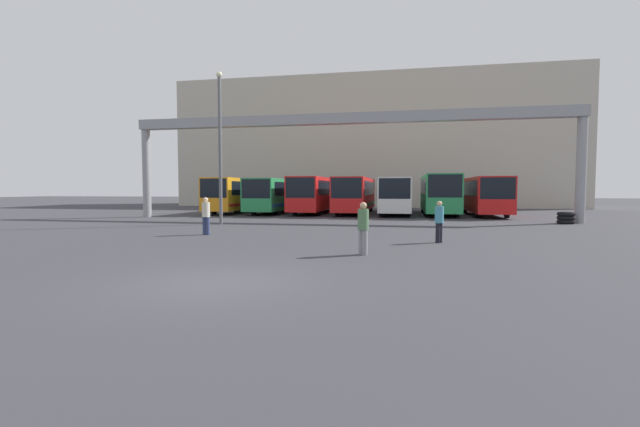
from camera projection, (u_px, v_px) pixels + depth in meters
The scene contains 15 objects.
ground_plane at pixel (215, 283), 9.80m from camera, with size 200.00×200.00×0.00m, color #38383D.
building_backdrop at pixel (372, 145), 55.18m from camera, with size 47.92×12.00×15.64m.
overhead_gantry at pixel (343, 130), 29.50m from camera, with size 30.79×0.80×7.34m.
bus_slot_0 at pixel (239, 193), 38.95m from camera, with size 2.48×10.56×3.08m.
bus_slot_1 at pixel (278, 193), 38.82m from camera, with size 2.55×11.68×3.01m.
bus_slot_2 at pixel (316, 193), 38.27m from camera, with size 2.49×11.96×3.13m.
bus_slot_3 at pixel (356, 193), 37.80m from camera, with size 2.54×12.40×3.08m.
bus_slot_4 at pixel (396, 194), 36.75m from camera, with size 2.51×11.67×3.04m.
bus_slot_5 at pixel (438, 192), 36.19m from camera, with size 2.60×11.94×3.28m.
bus_slot_6 at pixel (484, 194), 34.59m from camera, with size 2.57×10.06×3.06m.
pedestrian_mid_right at pixel (206, 215), 20.04m from camera, with size 0.37×0.37×1.76m.
pedestrian_mid_left at pixel (363, 227), 13.91m from camera, with size 0.36×0.36×1.73m.
pedestrian_near_left at pixel (439, 221), 17.05m from camera, with size 0.35×0.35×1.67m.
tire_stack at pixel (566, 218), 26.42m from camera, with size 1.04×1.04×0.72m.
lamp_post at pixel (220, 143), 25.72m from camera, with size 0.36×0.36×9.15m.
Camera 1 is at (4.26, -9.04, 2.15)m, focal length 24.00 mm.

